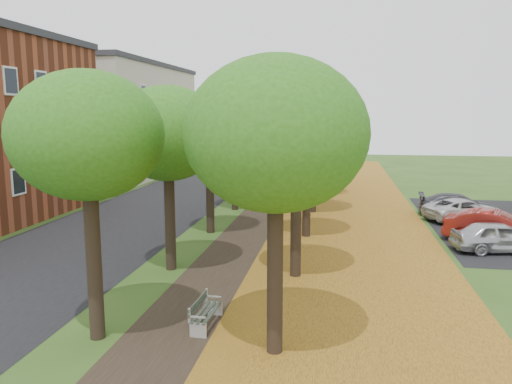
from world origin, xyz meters
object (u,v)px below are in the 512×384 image
at_px(car_silver, 499,237).
at_px(car_white, 464,210).
at_px(car_grey, 458,205).
at_px(car_red, 495,227).
at_px(bench, 205,312).

relative_size(car_silver, car_white, 0.88).
relative_size(car_grey, car_white, 0.99).
xyz_separation_m(car_red, car_white, (-0.30, 4.70, -0.13)).
bearing_deg(bench, car_silver, -45.55).
relative_size(bench, car_red, 0.37).
height_order(bench, car_white, car_white).
bearing_deg(car_red, car_silver, -172.40).
height_order(car_red, car_white, car_red).
relative_size(bench, car_white, 0.38).
distance_m(car_red, car_white, 4.71).
relative_size(car_silver, car_grey, 0.89).
bearing_deg(car_white, car_silver, 155.25).
relative_size(car_silver, car_red, 0.87).
height_order(car_silver, car_white, car_silver).
height_order(car_silver, car_red, car_red).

